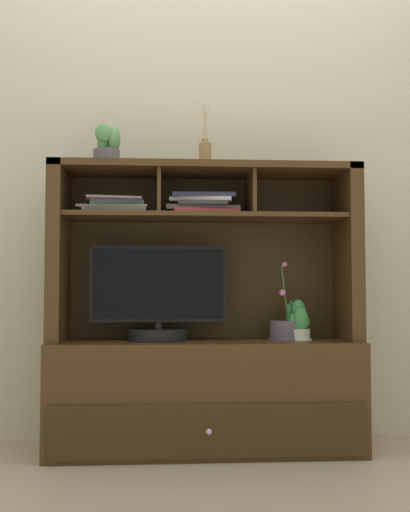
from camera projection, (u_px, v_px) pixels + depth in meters
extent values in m
cube|color=tan|center=(205.00, 452.00, 2.79)|extent=(6.00, 6.00, 0.02)
cube|color=beige|center=(202.00, 146.00, 3.11)|extent=(6.00, 0.02, 2.80)
cube|color=#422B15|center=(205.00, 395.00, 2.80)|extent=(1.35, 0.44, 0.48)
cube|color=#332511|center=(209.00, 431.00, 2.57)|extent=(1.29, 0.01, 0.22)
sphere|color=silver|center=(209.00, 432.00, 2.56)|extent=(0.02, 0.02, 0.02)
cube|color=#422B15|center=(59.00, 252.00, 2.79)|extent=(0.06, 0.34, 0.77)
cube|color=#422B15|center=(347.00, 254.00, 2.88)|extent=(0.06, 0.34, 0.77)
cube|color=#332511|center=(203.00, 258.00, 2.99)|extent=(1.29, 0.02, 0.74)
cube|color=#422B15|center=(205.00, 170.00, 2.85)|extent=(1.35, 0.34, 0.03)
cube|color=#422B15|center=(205.00, 217.00, 2.84)|extent=(1.23, 0.30, 0.02)
cube|color=#422B15|center=(159.00, 194.00, 2.84)|extent=(0.02, 0.29, 0.19)
cube|color=#422B15|center=(250.00, 195.00, 2.86)|extent=(0.02, 0.29, 0.19)
cylinder|color=black|center=(158.00, 335.00, 2.79)|extent=(0.26, 0.26, 0.05)
cylinder|color=black|center=(158.00, 325.00, 2.79)|extent=(0.04, 0.04, 0.03)
cube|color=black|center=(158.00, 284.00, 2.80)|extent=(0.60, 0.03, 0.34)
cube|color=black|center=(158.00, 284.00, 2.79)|extent=(0.57, 0.00, 0.31)
cylinder|color=#554A5B|center=(285.00, 330.00, 2.84)|extent=(0.14, 0.14, 0.08)
cylinder|color=#554A5B|center=(285.00, 339.00, 2.83)|extent=(0.16, 0.16, 0.01)
cylinder|color=#4C6B38|center=(285.00, 293.00, 2.84)|extent=(0.03, 0.02, 0.25)
sphere|color=#D172BC|center=(283.00, 293.00, 2.84)|extent=(0.03, 0.03, 0.03)
sphere|color=#D172BC|center=(285.00, 264.00, 2.84)|extent=(0.02, 0.02, 0.02)
ellipsoid|color=#2D7231|center=(289.00, 314.00, 2.83)|extent=(0.04, 0.05, 0.10)
ellipsoid|color=#2D7231|center=(288.00, 314.00, 2.85)|extent=(0.05, 0.06, 0.13)
cylinder|color=silver|center=(299.00, 334.00, 2.82)|extent=(0.10, 0.10, 0.05)
cylinder|color=silver|center=(299.00, 339.00, 2.82)|extent=(0.11, 0.11, 0.01)
ellipsoid|color=#3C8949|center=(302.00, 322.00, 2.83)|extent=(0.07, 0.08, 0.07)
ellipsoid|color=#3C8949|center=(298.00, 312.00, 2.85)|extent=(0.07, 0.04, 0.11)
ellipsoid|color=#3C8949|center=(293.00, 324.00, 2.82)|extent=(0.05, 0.06, 0.09)
ellipsoid|color=#3C8949|center=(301.00, 319.00, 2.80)|extent=(0.07, 0.04, 0.11)
cube|color=slate|center=(115.00, 211.00, 2.80)|extent=(0.27, 0.19, 0.02)
cube|color=gray|center=(113.00, 208.00, 2.80)|extent=(0.31, 0.18, 0.01)
cube|color=slate|center=(117.00, 204.00, 2.80)|extent=(0.24, 0.16, 0.02)
cube|color=slate|center=(113.00, 200.00, 2.79)|extent=(0.26, 0.25, 0.01)
cube|color=#9C3138|center=(203.00, 213.00, 2.83)|extent=(0.31, 0.24, 0.02)
cube|color=#675C60|center=(202.00, 209.00, 2.84)|extent=(0.33, 0.17, 0.02)
cube|color=#35373B|center=(202.00, 204.00, 2.83)|extent=(0.22, 0.17, 0.02)
cube|color=beige|center=(202.00, 201.00, 2.84)|extent=(0.29, 0.20, 0.02)
cube|color=#2B2E4E|center=(204.00, 197.00, 2.83)|extent=(0.28, 0.17, 0.02)
cylinder|color=olive|center=(205.00, 155.00, 2.85)|extent=(0.06, 0.06, 0.10)
cylinder|color=olive|center=(205.00, 141.00, 2.86)|extent=(0.03, 0.03, 0.02)
cylinder|color=tan|center=(206.00, 124.00, 2.86)|extent=(0.00, 0.04, 0.17)
cylinder|color=tan|center=(205.00, 124.00, 2.86)|extent=(0.04, 0.00, 0.17)
cylinder|color=tan|center=(204.00, 124.00, 2.86)|extent=(0.00, 0.03, 0.17)
cylinder|color=tan|center=(205.00, 124.00, 2.86)|extent=(0.03, 0.00, 0.17)
cylinder|color=#544F5A|center=(106.00, 158.00, 2.82)|extent=(0.12, 0.12, 0.07)
cylinder|color=#544F5A|center=(106.00, 164.00, 2.82)|extent=(0.13, 0.13, 0.01)
ellipsoid|color=#538F53|center=(114.00, 139.00, 2.82)|extent=(0.05, 0.08, 0.12)
ellipsoid|color=#538F53|center=(103.00, 144.00, 2.84)|extent=(0.05, 0.06, 0.07)
ellipsoid|color=#538F53|center=(104.00, 133.00, 2.81)|extent=(0.08, 0.04, 0.09)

